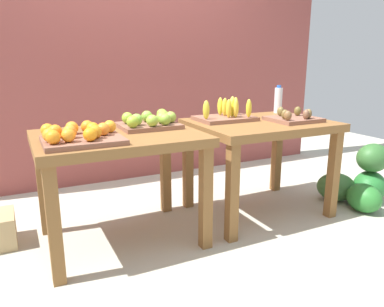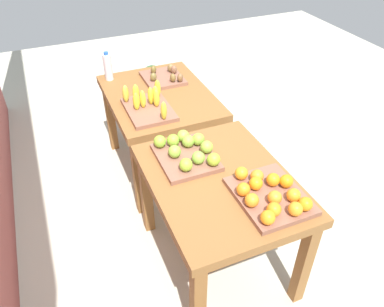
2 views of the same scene
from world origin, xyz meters
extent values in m
plane|color=#B4B2A0|center=(0.00, 0.00, 0.00)|extent=(8.00, 8.00, 0.00)
cube|color=brown|center=(0.00, 1.35, 1.50)|extent=(4.40, 0.12, 3.00)
cube|color=brown|center=(-0.56, 0.00, 0.71)|extent=(1.04, 0.80, 0.06)
cube|color=brown|center=(-1.02, -0.34, 0.34)|extent=(0.07, 0.07, 0.68)
cube|color=brown|center=(-0.10, -0.34, 0.34)|extent=(0.07, 0.07, 0.68)
cube|color=brown|center=(-1.02, 0.34, 0.34)|extent=(0.07, 0.07, 0.68)
cube|color=brown|center=(-0.10, 0.34, 0.34)|extent=(0.07, 0.07, 0.68)
cube|color=brown|center=(0.56, 0.00, 0.71)|extent=(1.04, 0.80, 0.06)
cube|color=brown|center=(0.10, -0.34, 0.34)|extent=(0.07, 0.07, 0.68)
cube|color=brown|center=(1.02, -0.34, 0.34)|extent=(0.07, 0.07, 0.68)
cube|color=brown|center=(0.10, 0.34, 0.34)|extent=(0.07, 0.07, 0.68)
cube|color=brown|center=(1.02, 0.34, 0.34)|extent=(0.07, 0.07, 0.68)
cube|color=brown|center=(-0.81, -0.18, 0.76)|extent=(0.44, 0.36, 0.03)
sphere|color=orange|center=(-0.75, -0.23, 0.81)|extent=(0.09, 0.09, 0.08)
sphere|color=orange|center=(-0.74, -0.12, 0.81)|extent=(0.10, 0.10, 0.08)
sphere|color=orange|center=(-0.79, -0.29, 0.81)|extent=(0.11, 0.11, 0.08)
sphere|color=orange|center=(-0.90, -0.26, 0.81)|extent=(0.11, 0.11, 0.08)
sphere|color=orange|center=(-0.76, -0.04, 0.81)|extent=(0.10, 0.10, 0.08)
sphere|color=orange|center=(-0.99, -0.21, 0.81)|extent=(0.10, 0.10, 0.08)
sphere|color=orange|center=(-0.88, -0.16, 0.81)|extent=(0.09, 0.09, 0.08)
sphere|color=orange|center=(-0.63, -0.09, 0.81)|extent=(0.10, 0.10, 0.08)
sphere|color=orange|center=(-0.95, -0.11, 0.81)|extent=(0.09, 0.09, 0.08)
sphere|color=orange|center=(-0.85, -0.04, 0.81)|extent=(0.09, 0.09, 0.08)
sphere|color=orange|center=(-0.69, -0.16, 0.81)|extent=(0.11, 0.11, 0.08)
sphere|color=orange|center=(-0.98, -0.05, 0.81)|extent=(0.08, 0.08, 0.08)
sphere|color=orange|center=(-0.98, -0.28, 0.81)|extent=(0.11, 0.11, 0.08)
cube|color=brown|center=(-0.31, 0.12, 0.76)|extent=(0.40, 0.34, 0.03)
sphere|color=#85BC32|center=(-0.18, 0.15, 0.81)|extent=(0.11, 0.11, 0.08)
sphere|color=#84B23A|center=(-0.23, 0.07, 0.81)|extent=(0.10, 0.10, 0.08)
sphere|color=#85BD41|center=(-0.41, 0.08, 0.81)|extent=(0.11, 0.11, 0.08)
sphere|color=#86BC34|center=(-0.16, 0.24, 0.81)|extent=(0.11, 0.11, 0.08)
sphere|color=#93BC31|center=(-0.46, 0.00, 0.81)|extent=(0.09, 0.09, 0.08)
sphere|color=#87C13D|center=(-0.30, 0.19, 0.81)|extent=(0.11, 0.11, 0.08)
sphere|color=#8EB03C|center=(-0.16, 0.08, 0.81)|extent=(0.09, 0.09, 0.08)
sphere|color=#92BA3C|center=(-0.33, -0.01, 0.81)|extent=(0.09, 0.09, 0.08)
sphere|color=#8EBD34|center=(-0.44, 0.17, 0.81)|extent=(0.10, 0.10, 0.08)
sphere|color=#85B138|center=(-0.23, 0.00, 0.81)|extent=(0.08, 0.08, 0.08)
cube|color=brown|center=(0.33, 0.16, 0.76)|extent=(0.44, 0.32, 0.03)
ellipsoid|color=yellow|center=(0.46, 0.21, 0.84)|extent=(0.05, 0.05, 0.14)
ellipsoid|color=yellow|center=(0.48, 0.28, 0.84)|extent=(0.06, 0.06, 0.14)
ellipsoid|color=yellow|center=(0.33, 0.09, 0.84)|extent=(0.06, 0.07, 0.14)
ellipsoid|color=yellow|center=(0.35, 0.19, 0.84)|extent=(0.06, 0.06, 0.14)
ellipsoid|color=yellow|center=(0.38, 0.08, 0.84)|extent=(0.07, 0.06, 0.14)
ellipsoid|color=yellow|center=(0.14, 0.10, 0.84)|extent=(0.07, 0.06, 0.14)
ellipsoid|color=yellow|center=(0.34, 0.24, 0.84)|extent=(0.04, 0.05, 0.14)
ellipsoid|color=yellow|center=(0.38, 0.12, 0.84)|extent=(0.06, 0.05, 0.14)
ellipsoid|color=yellow|center=(0.47, 0.04, 0.84)|extent=(0.07, 0.06, 0.14)
cube|color=brown|center=(0.79, -0.11, 0.76)|extent=(0.36, 0.32, 0.03)
ellipsoid|color=brown|center=(0.81, -0.22, 0.81)|extent=(0.07, 0.07, 0.07)
ellipsoid|color=brown|center=(0.66, -0.16, 0.81)|extent=(0.06, 0.05, 0.07)
ellipsoid|color=brown|center=(0.64, -0.22, 0.81)|extent=(0.07, 0.07, 0.07)
ellipsoid|color=olive|center=(0.85, -0.21, 0.81)|extent=(0.07, 0.07, 0.07)
ellipsoid|color=brown|center=(0.87, -0.06, 0.81)|extent=(0.07, 0.07, 0.07)
ellipsoid|color=brown|center=(0.74, -0.02, 0.81)|extent=(0.06, 0.06, 0.07)
cylinder|color=silver|center=(0.97, 0.31, 0.86)|extent=(0.07, 0.07, 0.22)
cylinder|color=blue|center=(0.97, 0.31, 0.98)|extent=(0.04, 0.04, 0.02)
ellipsoid|color=#25722F|center=(1.57, -0.26, 0.14)|extent=(0.42, 0.41, 0.27)
ellipsoid|color=#386631|center=(1.32, -0.11, 0.12)|extent=(0.40, 0.40, 0.25)
ellipsoid|color=#29732C|center=(1.33, -0.39, 0.12)|extent=(0.24, 0.30, 0.23)
ellipsoid|color=#30632C|center=(1.57, -0.26, 0.39)|extent=(0.29, 0.25, 0.25)
camera|label=1|loc=(-1.16, -2.28, 1.21)|focal=34.34mm
camera|label=2|loc=(-2.04, 0.80, 2.20)|focal=35.47mm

